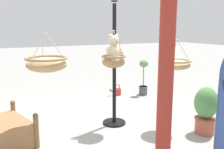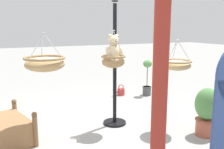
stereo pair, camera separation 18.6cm
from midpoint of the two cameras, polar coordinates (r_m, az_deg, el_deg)
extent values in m
plane|color=#9E9E99|center=(4.88, -1.32, -11.64)|extent=(40.00, 40.00, 0.00)
cylinder|color=black|center=(4.71, -0.61, 1.91)|extent=(0.07, 0.07, 2.27)
cylinder|color=black|center=(5.00, -0.58, -10.81)|extent=(0.44, 0.44, 0.04)
torus|color=black|center=(4.67, -0.64, 16.29)|extent=(0.12, 0.12, 0.02)
ellipsoid|color=#A37F51|center=(4.40, -0.88, 2.87)|extent=(0.40, 0.40, 0.21)
torus|color=olive|center=(4.39, -0.89, 4.11)|extent=(0.43, 0.43, 0.04)
ellipsoid|color=silver|center=(4.40, -0.88, 3.13)|extent=(0.35, 0.35, 0.17)
cylinder|color=#B7B7BC|center=(4.29, -1.58, 6.94)|extent=(0.18, 0.11, 0.45)
cylinder|color=#B7B7BC|center=(4.36, 0.32, 7.01)|extent=(0.18, 0.11, 0.45)
cylinder|color=#B7B7BC|center=(4.45, -1.43, 7.08)|extent=(0.01, 0.20, 0.45)
torus|color=#B7B7BC|center=(4.36, -0.90, 9.93)|extent=(0.06, 0.06, 0.01)
ellipsoid|color=beige|center=(4.37, -0.83, 4.99)|extent=(0.23, 0.20, 0.27)
sphere|color=beige|center=(4.36, -0.84, 7.76)|extent=(0.22, 0.22, 0.18)
ellipsoid|color=beige|center=(4.30, -0.45, 7.54)|extent=(0.09, 0.08, 0.06)
sphere|color=black|center=(4.28, -0.29, 7.56)|extent=(0.02, 0.02, 0.02)
sphere|color=beige|center=(4.38, -0.10, 8.71)|extent=(0.07, 0.07, 0.07)
sphere|color=beige|center=(4.33, -1.58, 8.68)|extent=(0.07, 0.07, 0.07)
ellipsoid|color=beige|center=(4.40, 0.75, 5.47)|extent=(0.07, 0.13, 0.17)
ellipsoid|color=beige|center=(4.29, -2.11, 5.33)|extent=(0.07, 0.13, 0.17)
ellipsoid|color=beige|center=(4.33, 0.51, 3.61)|extent=(0.08, 0.16, 0.08)
ellipsoid|color=beige|center=(4.27, -1.00, 3.51)|extent=(0.08, 0.16, 0.08)
ellipsoid|color=tan|center=(4.57, 13.09, 2.09)|extent=(0.50, 0.50, 0.17)
torus|color=tan|center=(4.56, 13.13, 3.04)|extent=(0.53, 0.53, 0.04)
ellipsoid|color=silver|center=(4.57, 13.10, 2.34)|extent=(0.44, 0.44, 0.14)
cylinder|color=#B7B7BC|center=(4.43, 12.73, 5.22)|extent=(0.22, 0.13, 0.37)
cylinder|color=#B7B7BC|center=(4.56, 14.67, 5.28)|extent=(0.22, 0.13, 0.37)
cylinder|color=#B7B7BC|center=(4.63, 12.30, 5.46)|extent=(0.01, 0.24, 0.37)
torus|color=#B7B7BC|center=(4.53, 13.33, 7.62)|extent=(0.06, 0.06, 0.01)
ellipsoid|color=tan|center=(3.75, -15.95, 2.12)|extent=(0.58, 0.58, 0.21)
torus|color=#97794E|center=(3.74, -16.02, 3.55)|extent=(0.60, 0.60, 0.04)
ellipsoid|color=silver|center=(3.75, -15.96, 2.42)|extent=(0.51, 0.51, 0.17)
cylinder|color=#B7B7BC|center=(3.64, -17.73, 6.06)|extent=(0.24, 0.15, 0.36)
cylinder|color=#B7B7BC|center=(3.68, -14.20, 6.29)|extent=(0.24, 0.15, 0.36)
cylinder|color=#B7B7BC|center=(3.85, -16.56, 6.36)|extent=(0.01, 0.27, 0.36)
torus|color=#B7B7BC|center=(3.72, -16.31, 8.96)|extent=(0.06, 0.06, 0.01)
cylinder|color=#9E2D23|center=(2.96, 10.24, -2.15)|extent=(0.18, 0.18, 2.41)
cylinder|color=brown|center=(4.18, -17.96, -12.46)|extent=(0.08, 0.08, 0.49)
cylinder|color=brown|center=(4.96, -22.35, -9.01)|extent=(0.08, 0.08, 0.49)
sphere|color=brown|center=(4.08, -18.19, -8.84)|extent=(0.09, 0.09, 0.09)
sphere|color=brown|center=(4.88, -22.58, -5.92)|extent=(0.09, 0.09, 0.09)
cylinder|color=#4C4C51|center=(7.03, 6.30, -3.62)|extent=(0.23, 0.23, 0.24)
torus|color=#444449|center=(7.00, 6.32, -2.74)|extent=(0.26, 0.26, 0.03)
cylinder|color=#382819|center=(7.01, 6.32, -2.78)|extent=(0.20, 0.20, 0.03)
cylinder|color=#4C6B38|center=(6.95, 6.37, -0.51)|extent=(0.02, 0.02, 0.54)
ellipsoid|color=#56934C|center=(6.88, 6.43, 2.46)|extent=(0.24, 0.24, 0.20)
cylinder|color=#AD563D|center=(4.78, 19.15, -10.86)|extent=(0.33, 0.33, 0.29)
torus|color=#9C4E37|center=(4.74, 19.25, -9.36)|extent=(0.37, 0.37, 0.03)
cylinder|color=#382819|center=(4.74, 19.25, -9.41)|extent=(0.29, 0.29, 0.03)
ellipsoid|color=#56934C|center=(4.65, 19.47, -6.04)|extent=(0.41, 0.41, 0.55)
cylinder|color=#B23333|center=(6.97, 0.48, -3.94)|extent=(0.20, 0.20, 0.18)
cylinder|color=#B23333|center=(6.90, -0.58, -3.93)|extent=(0.17, 0.04, 0.14)
sphere|color=maroon|center=(6.86, -1.14, -3.57)|extent=(0.06, 0.06, 0.06)
torus|color=#B23333|center=(6.94, 0.48, -2.90)|extent=(0.16, 0.02, 0.16)
camera|label=1|loc=(0.09, -91.18, -0.22)|focal=40.43mm
camera|label=2|loc=(0.09, 88.82, 0.22)|focal=40.43mm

